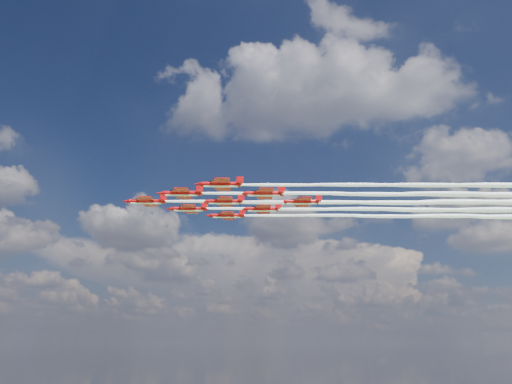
{
  "coord_description": "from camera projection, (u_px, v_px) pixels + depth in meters",
  "views": [
    {
      "loc": [
        47.35,
        -112.07,
        43.24
      ],
      "look_at": [
        13.47,
        5.55,
        80.53
      ],
      "focal_mm": 35.0,
      "sensor_mm": 36.0,
      "label": 1
    }
  ],
  "objects": [
    {
      "name": "jet_row2_port",
      "position": [
        457.0,
        194.0,
        120.68
      ],
      "size": [
        135.58,
        44.42,
        2.79
      ],
      "rotation": [
        0.0,
        0.0,
        0.29
      ],
      "color": "#B80A0D"
    },
    {
      "name": "jet_lead",
      "position": [
        408.0,
        202.0,
        127.51
      ],
      "size": [
        135.58,
        44.42,
        2.79
      ],
      "rotation": [
        0.0,
        0.0,
        0.29
      ],
      "color": "#B80A0D"
    },
    {
      "name": "jet_row3_starb",
      "position": [
        462.0,
        216.0,
        141.56
      ],
      "size": [
        135.58,
        44.42,
        2.79
      ],
      "rotation": [
        0.0,
        0.0,
        0.29
      ],
      "color": "#B80A0D"
    },
    {
      "name": "jet_row4_starb",
      "position": [
        509.0,
        210.0,
        134.73
      ],
      "size": [
        135.58,
        44.42,
        2.79
      ],
      "rotation": [
        0.0,
        0.0,
        0.29
      ],
      "color": "#B80A0D"
    },
    {
      "name": "jet_row2_starb",
      "position": [
        436.0,
        210.0,
        134.54
      ],
      "size": [
        135.58,
        44.42,
        2.79
      ],
      "rotation": [
        0.0,
        0.0,
        0.29
      ],
      "color": "#B80A0D"
    },
    {
      "name": "jet_row3_centre",
      "position": [
        485.0,
        202.0,
        127.7
      ],
      "size": [
        135.58,
        44.42,
        2.79
      ],
      "rotation": [
        0.0,
        0.0,
        0.29
      ],
      "color": "#B80A0D"
    }
  ]
}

